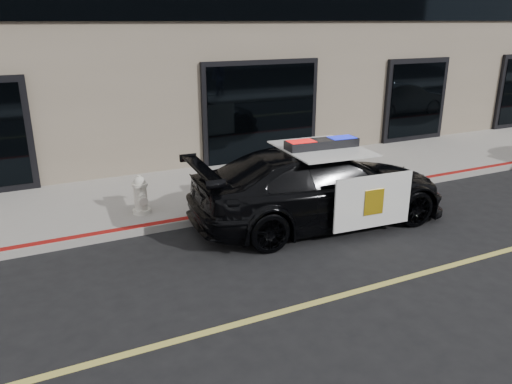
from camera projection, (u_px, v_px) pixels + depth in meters
name	position (u px, v px, depth m)	size (l,w,h in m)	color
ground	(489.00, 255.00, 8.67)	(120.00, 120.00, 0.00)	black
sidewalk_n	(324.00, 173.00, 13.12)	(60.00, 3.50, 0.15)	gray
police_car	(320.00, 186.00, 9.88)	(2.80, 5.50, 1.71)	black
fire_hydrant	(141.00, 196.00, 10.04)	(0.36, 0.50, 0.80)	silver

